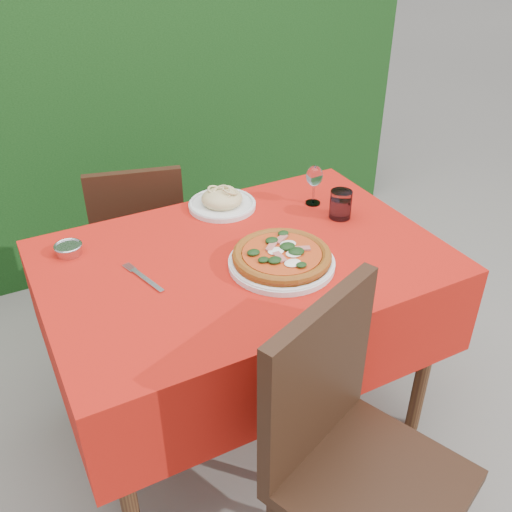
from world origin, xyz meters
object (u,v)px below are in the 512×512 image
pizza_plate (282,258)px  pasta_plate (222,201)px  water_glass (340,206)px  wine_glass (314,178)px  chair_far (140,239)px  chair_near (347,445)px  fork (147,280)px  steel_ramekin (69,250)px

pizza_plate → pasta_plate: bearing=90.0°
pasta_plate → pizza_plate: bearing=-90.0°
water_glass → wine_glass: wine_glass is taller
chair_far → water_glass: 0.91m
chair_far → pizza_plate: 0.89m
wine_glass → water_glass: bearing=-78.1°
chair_near → fork: chair_near is taller
water_glass → fork: (-0.74, -0.06, -0.04)m
pasta_plate → chair_far: bearing=120.9°
steel_ramekin → pizza_plate: bearing=-33.5°
chair_near → water_glass: chair_near is taller
pasta_plate → water_glass: size_ratio=2.43×
pizza_plate → fork: (-0.40, 0.11, -0.03)m
pasta_plate → steel_ramekin: 0.57m
chair_near → steel_ramekin: 1.04m
chair_near → chair_far: chair_near is taller
chair_far → steel_ramekin: 0.62m
water_glass → steel_ramekin: size_ratio=1.23×
pizza_plate → wine_glass: 0.44m
chair_near → pizza_plate: 0.58m
pasta_plate → water_glass: 0.43m
water_glass → fork: bearing=-175.3°
pizza_plate → fork: 0.41m
fork → pasta_plate: bearing=23.8°
wine_glass → fork: wine_glass is taller
pasta_plate → wine_glass: (0.31, -0.13, 0.08)m
chair_far → pasta_plate: (0.22, -0.37, 0.30)m
fork → pizza_plate: bearing=-31.4°
chair_near → water_glass: (0.44, 0.70, 0.26)m
water_glass → wine_glass: bearing=101.9°
chair_near → pizza_plate: bearing=57.0°
chair_near → pizza_plate: size_ratio=2.48×
chair_near → fork: 0.73m
water_glass → pasta_plate: bearing=142.2°
chair_far → wine_glass: (0.53, -0.50, 0.38)m
chair_far → chair_near: bearing=109.5°
pizza_plate → fork: size_ratio=1.77×
wine_glass → fork: bearing=-164.8°
pasta_plate → steel_ramekin: (-0.57, -0.06, -0.01)m
pizza_plate → water_glass: bearing=27.2°
pasta_plate → water_glass: bearing=-37.8°
chair_far → pasta_plate: 0.53m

